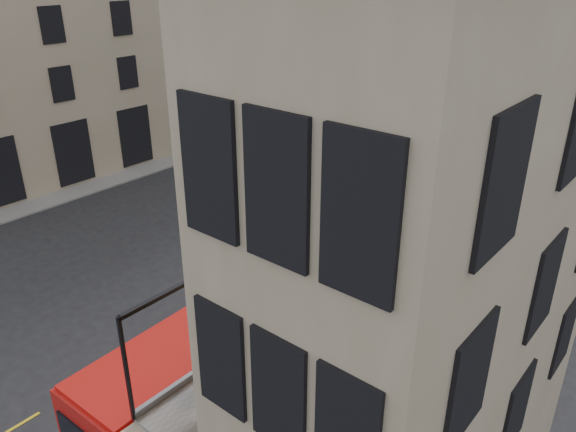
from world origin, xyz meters
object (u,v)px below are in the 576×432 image
Objects in this scene: bus_far at (334,105)px; pedestrian_c at (518,123)px; bicycle at (374,211)px; cafe_table_near at (212,384)px; pedestrian_a at (303,132)px; pedestrian_d at (547,158)px; street_lamp_a at (213,129)px; car_a at (266,169)px; car_c at (243,140)px; cafe_chair_a at (246,419)px; traffic_light_near at (339,208)px; cyclist at (279,206)px; street_lamp_b at (441,111)px; bus_near at (240,356)px; cafe_table_mid at (280,319)px; cafe_chair_b at (319,351)px; cafe_table_far at (362,279)px; cafe_chair_c at (361,341)px; traffic_light_far at (314,108)px; cafe_chair_d at (384,306)px; car_b at (415,172)px; pedestrian_b at (382,118)px; pedestrian_e at (248,127)px.

pedestrian_c is at bearing 35.02° from bus_far.
cafe_table_near is (7.59, -20.04, 4.60)m from bicycle.
pedestrian_a is 1.10× the size of pedestrian_d.
street_lamp_a is 6.25m from car_a.
cafe_chair_a is (24.22, -24.63, 4.16)m from car_c.
bus_far reaches higher than traffic_light_near.
traffic_light_near is 17.04m from cafe_table_near.
cyclist is at bearing -70.78° from pedestrian_a.
pedestrian_c is 44.14m from cafe_table_near.
cafe_chair_a is (13.22, -37.51, 2.48)m from street_lamp_b.
cafe_chair_a reaches higher than cafe_table_near.
bus_near is 1.14× the size of bus_far.
cafe_table_near is (20.38, -29.12, 4.21)m from pedestrian_a.
street_lamp_a is 31.44m from cafe_table_near.
cafe_table_mid is at bearing 132.37° from car_c.
cafe_chair_b is (21.47, -26.25, 4.02)m from pedestrian_a.
pedestrian_c is (-0.34, 28.00, -1.48)m from traffic_light_near.
bus_near reaches higher than pedestrian_c.
cafe_table_far is 0.77× the size of cafe_chair_c.
cafe_chair_c reaches higher than bus_near.
car_a is at bearing 135.43° from cafe_chair_b.
pedestrian_d is at bearing 77.63° from traffic_light_near.
cafe_table_near is at bearing -56.25° from traffic_light_far.
cafe_chair_c reaches higher than cafe_table_far.
cafe_table_far is 0.87× the size of cafe_chair_d.
cafe_chair_c reaches higher than car_b.
cafe_chair_d is (24.25, -15.50, 2.45)m from street_lamp_a.
cafe_chair_b is at bearing -7.86° from bus_near.
traffic_light_near reaches higher than bicycle.
car_a is at bearing -82.17° from pedestrian_a.
cafe_table_far reaches higher than car_b.
pedestrian_c is at bearing 8.64° from cyclist.
cafe_chair_a reaches higher than bicycle.
pedestrian_d is (5.14, 15.74, 0.32)m from bicycle.
pedestrian_b is at bearing 30.96° from pedestrian_d.
traffic_light_near is at bearing 171.19° from bicycle.
cafe_chair_c is (10.34, -23.11, 4.19)m from car_b.
cafe_table_mid reaches higher than street_lamp_b.
car_c reaches higher than car_b.
pedestrian_d is at bearing -9.33° from street_lamp_b.
cafe_chair_b is at bearing -64.89° from pedestrian_a.
cafe_table_mid is (-0.39, 3.00, 0.08)m from cafe_table_near.
traffic_light_near is at bearing 117.93° from cafe_chair_a.
pedestrian_e is at bearing 140.27° from cafe_table_far.
cafe_chair_a is at bearing 56.67° from pedestrian_e.
traffic_light_near is 5.40m from cyclist.
pedestrian_a is (-17.94, 25.77, -1.71)m from bus_near.
pedestrian_b is at bearing 116.52° from cafe_table_mid.
traffic_light_far is at bearing 41.64° from pedestrian_c.
cyclist is 27.39m from pedestrian_c.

